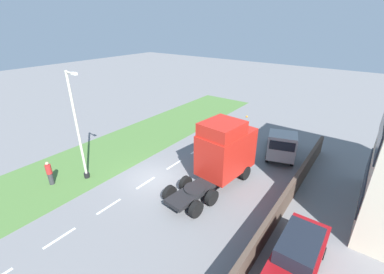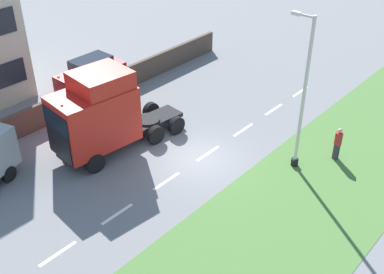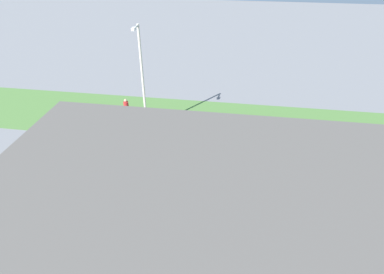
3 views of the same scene
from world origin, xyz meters
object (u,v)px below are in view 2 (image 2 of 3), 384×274
lorry_cab (99,115)px  parked_car (91,74)px  pedestrian (338,144)px  lamp_post (302,103)px

lorry_cab → parked_car: (6.55, -4.57, -1.31)m
lorry_cab → pedestrian: lorry_cab is taller
parked_car → pedestrian: (-16.11, -3.12, -0.12)m
parked_car → pedestrian: 16.41m
lamp_post → pedestrian: 3.60m
parked_car → lorry_cab: bearing=144.9°
parked_car → pedestrian: bearing=-169.2°
lamp_post → pedestrian: size_ratio=4.34×
lorry_cab → lamp_post: bearing=-139.0°
parked_car → pedestrian: size_ratio=2.59×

